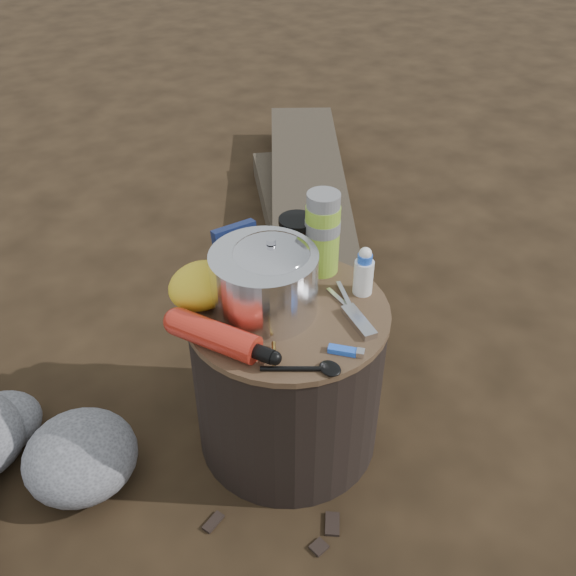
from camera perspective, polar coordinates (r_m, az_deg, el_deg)
ground at (r=1.71m, az=0.00°, el=-12.96°), size 60.00×60.00×0.00m
stump at (r=1.56m, az=0.00°, el=-7.99°), size 0.45×0.45×0.42m
rock_ring at (r=1.48m, az=-21.96°, el=-21.54°), size 0.48×1.05×0.21m
log_main at (r=2.49m, az=1.96°, el=7.20°), size 1.25×1.56×0.15m
log_small at (r=2.44m, az=0.57°, el=5.78°), size 0.72×1.06×0.09m
foil_windscreen at (r=1.38m, az=-2.17°, el=0.53°), size 0.24×0.24×0.14m
camping_pot at (r=1.38m, az=-1.48°, el=1.18°), size 0.17×0.17×0.17m
fuel_bottle at (r=1.31m, az=-6.55°, el=-4.30°), size 0.16×0.26×0.06m
thermos at (r=1.49m, az=3.10°, el=4.91°), size 0.08×0.08×0.20m
travel_mug at (r=1.52m, az=0.81°, el=4.15°), size 0.08×0.08×0.13m
stuff_sack at (r=1.41m, az=-7.81°, el=0.22°), size 0.15×0.12×0.10m
food_pouch at (r=1.48m, az=-4.64°, el=3.23°), size 0.11×0.03×0.14m
lighter at (r=1.31m, az=4.92°, el=-5.59°), size 0.06×0.07×0.01m
multitool at (r=1.38m, az=6.38°, el=-3.04°), size 0.06×0.12×0.02m
pot_grabber at (r=1.43m, az=5.12°, el=-1.37°), size 0.07×0.14×0.01m
spork at (r=1.27m, az=0.52°, el=-7.24°), size 0.14×0.12×0.01m
squeeze_bottle at (r=1.45m, az=6.83°, el=1.33°), size 0.05×0.05×0.11m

